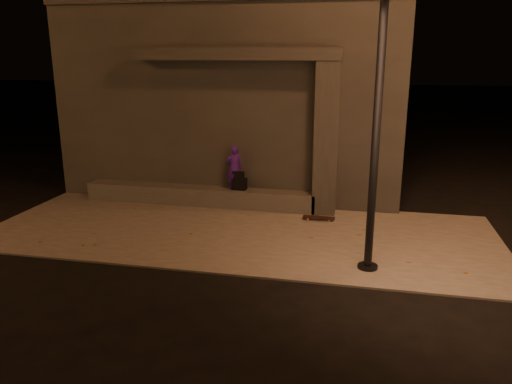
% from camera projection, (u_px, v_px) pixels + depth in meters
% --- Properties ---
extents(ground, '(120.00, 120.00, 0.00)m').
position_uv_depth(ground, '(212.00, 269.00, 9.05)').
color(ground, black).
rests_on(ground, ground).
extents(sidewalk, '(11.00, 4.40, 0.04)m').
position_uv_depth(sidewalk, '(239.00, 232.00, 10.93)').
color(sidewalk, '#67615A').
rests_on(sidewalk, ground).
extents(building, '(9.00, 5.10, 5.22)m').
position_uv_depth(building, '(243.00, 95.00, 14.68)').
color(building, '#383533').
rests_on(building, ground).
extents(ledge, '(6.00, 0.55, 0.45)m').
position_uv_depth(ledge, '(199.00, 196.00, 12.82)').
color(ledge, '#504E49').
rests_on(ledge, sidewalk).
extents(column, '(0.55, 0.55, 3.60)m').
position_uv_depth(column, '(326.00, 139.00, 11.74)').
color(column, '#383533').
rests_on(column, sidewalk).
extents(canopy, '(5.00, 0.70, 0.28)m').
position_uv_depth(canopy, '(236.00, 54.00, 11.73)').
color(canopy, '#383533').
rests_on(canopy, column).
extents(skateboarder, '(0.47, 0.38, 1.11)m').
position_uv_depth(skateboarder, '(234.00, 168.00, 12.42)').
color(skateboarder, '#471795').
rests_on(skateboarder, ledge).
extents(backpack, '(0.36, 0.24, 0.49)m').
position_uv_depth(backpack, '(239.00, 183.00, 12.50)').
color(backpack, black).
rests_on(backpack, ledge).
extents(skateboard, '(0.74, 0.20, 0.08)m').
position_uv_depth(skateboard, '(319.00, 217.00, 11.60)').
color(skateboard, black).
rests_on(skateboard, sidewalk).
extents(street_lamp_0, '(0.36, 0.36, 7.74)m').
position_uv_depth(street_lamp_0, '(384.00, 15.00, 7.87)').
color(street_lamp_0, black).
rests_on(street_lamp_0, ground).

